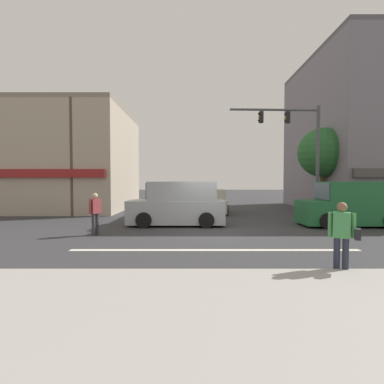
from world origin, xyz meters
name	(u,v)px	position (x,y,z in m)	size (l,w,h in m)	color
ground_plane	(209,231)	(0.00, 0.00, 0.00)	(120.00, 120.00, 0.00)	#333335
lane_marking_stripe	(215,250)	(0.00, -3.50, 0.00)	(9.00, 0.24, 0.01)	silver
sidewalk_curb	(242,326)	(0.00, -8.50, 0.08)	(40.00, 5.00, 0.16)	#9E9993
building_left_block	(51,160)	(-11.51, 10.20, 3.72)	(11.75, 9.85, 7.45)	tan
building_right_corner	(384,134)	(13.73, 9.99, 5.67)	(11.41, 11.93, 11.34)	slate
street_tree	(324,153)	(7.74, 6.67, 3.95)	(3.17, 3.17, 5.56)	#4C3823
utility_pole_near_left	(72,155)	(-8.00, 5.46, 3.74)	(1.40, 0.22, 7.18)	brown
traffic_light_mast	(301,143)	(5.13, 3.51, 4.18)	(4.89, 0.36, 6.20)	#47474C
sedan_crossing_center	(214,202)	(0.71, 7.18, 0.71)	(2.13, 4.22, 1.58)	#B7B29E
van_parked_curbside	(179,204)	(-1.38, 1.74, 1.01)	(4.62, 2.08, 2.11)	#999EA3
van_crossing_rightbound	(352,205)	(6.85, 1.47, 1.01)	(4.61, 2.06, 2.11)	#1E6033
pedestrian_foreground_with_bag	(343,234)	(2.70, -5.99, 0.95)	(0.64, 0.51, 1.67)	#232838
pedestrian_mid_crossing	(96,211)	(-4.53, -0.95, 0.95)	(0.38, 0.49, 1.67)	#333338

